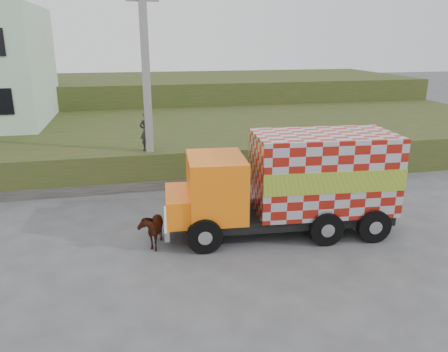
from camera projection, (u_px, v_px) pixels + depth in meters
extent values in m
plane|color=#474749|center=(192.00, 230.00, 13.99)|extent=(120.00, 120.00, 0.00)
cube|color=#284517|center=(164.00, 139.00, 23.08)|extent=(40.00, 12.00, 1.50)
cube|color=#284517|center=(150.00, 97.00, 34.03)|extent=(40.00, 12.00, 3.00)
cube|color=#595651|center=(127.00, 187.00, 17.43)|extent=(16.00, 0.50, 0.40)
cube|color=gray|center=(147.00, 89.00, 16.86)|extent=(0.30, 0.30, 8.00)
cube|color=gray|center=(142.00, 0.00, 15.90)|extent=(1.20, 0.12, 0.12)
cube|color=black|center=(286.00, 214.00, 13.70)|extent=(6.40, 2.50, 0.32)
cube|color=orange|center=(216.00, 186.00, 13.10)|extent=(1.82, 2.24, 1.84)
cube|color=orange|center=(181.00, 205.00, 13.13)|extent=(1.07, 2.00, 0.83)
cube|color=silver|center=(323.00, 172.00, 13.44)|extent=(4.39, 2.53, 2.39)
cube|color=yellow|center=(337.00, 183.00, 12.38)|extent=(4.23, 0.36, 0.64)
cube|color=yellow|center=(311.00, 162.00, 14.50)|extent=(4.23, 0.36, 0.64)
cube|color=silver|center=(167.00, 223.00, 13.23)|extent=(0.30, 2.12, 0.28)
cylinder|color=black|center=(205.00, 236.00, 12.37)|extent=(1.03, 0.40, 1.01)
cylinder|color=black|center=(199.00, 208.00, 14.37)|extent=(1.03, 0.40, 1.01)
cylinder|color=black|center=(326.00, 228.00, 12.85)|extent=(1.03, 0.40, 1.01)
cylinder|color=black|center=(304.00, 203.00, 14.85)|extent=(1.03, 0.40, 1.01)
cylinder|color=black|center=(373.00, 226.00, 13.04)|extent=(1.03, 0.40, 1.01)
cylinder|color=black|center=(345.00, 201.00, 15.04)|extent=(1.03, 0.40, 1.01)
imported|color=black|center=(152.00, 228.00, 12.79)|extent=(0.86, 1.40, 1.10)
imported|color=#2C2927|center=(147.00, 131.00, 17.59)|extent=(0.64, 0.49, 1.56)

